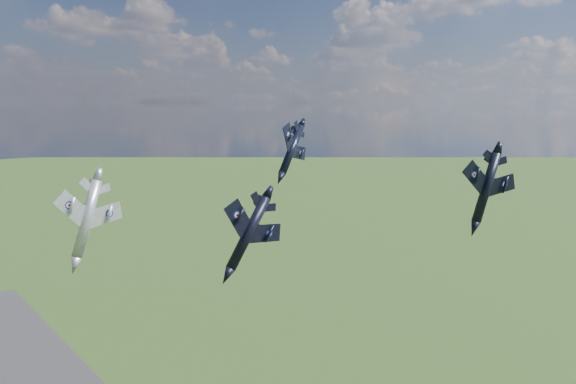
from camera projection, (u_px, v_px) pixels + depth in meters
jet_lead_navy at (249, 233)px, 77.92m from camera, size 11.97×15.96×8.48m
jet_right_navy at (486, 187)px, 90.73m from camera, size 16.40×18.95×6.51m
jet_high_navy at (292, 150)px, 112.36m from camera, size 15.75×18.74×9.84m
jet_left_silver at (87, 219)px, 76.29m from camera, size 12.58×15.93×6.35m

